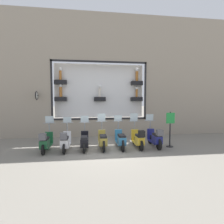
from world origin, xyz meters
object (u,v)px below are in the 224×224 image
scooter_teal_2 (121,140)px  scooter_black_4 (84,141)px  scooter_navy_0 (155,138)px  scooter_yellow_1 (138,139)px  shop_sign_post (170,128)px  scooter_white_5 (65,141)px  scooter_olive_3 (103,140)px  scooter_green_6 (46,142)px

scooter_teal_2 → scooter_black_4: bearing=90.2°
scooter_teal_2 → scooter_navy_0: bearing=-91.8°
scooter_navy_0 → scooter_yellow_1: 0.89m
scooter_yellow_1 → scooter_black_4: size_ratio=1.00×
scooter_navy_0 → scooter_black_4: size_ratio=1.01×
scooter_navy_0 → shop_sign_post: (0.03, -0.81, 0.50)m
scooter_navy_0 → scooter_white_5: (-0.02, 4.47, -0.03)m
scooter_black_4 → scooter_white_5: scooter_black_4 is taller
scooter_black_4 → shop_sign_post: bearing=-90.2°
shop_sign_post → scooter_navy_0: bearing=92.5°
scooter_navy_0 → scooter_olive_3: 2.68m
scooter_navy_0 → shop_sign_post: 0.95m
scooter_teal_2 → scooter_white_5: (-0.07, 2.68, 0.01)m
scooter_black_4 → scooter_yellow_1: bearing=-91.2°
scooter_olive_3 → scooter_yellow_1: bearing=-92.0°
scooter_teal_2 → scooter_green_6: size_ratio=1.01×
scooter_navy_0 → scooter_yellow_1: (-0.01, 0.89, -0.01)m
scooter_navy_0 → scooter_white_5: bearing=90.2°
scooter_black_4 → scooter_green_6: 1.79m
scooter_olive_3 → scooter_black_4: 0.89m
scooter_yellow_1 → scooter_black_4: bearing=88.8°
scooter_yellow_1 → scooter_white_5: size_ratio=1.00×
scooter_green_6 → scooter_black_4: bearing=-87.9°
scooter_yellow_1 → scooter_teal_2: 0.90m
scooter_black_4 → scooter_white_5: 0.90m
shop_sign_post → scooter_olive_3: bearing=89.6°
scooter_black_4 → scooter_olive_3: bearing=-89.5°
scooter_yellow_1 → shop_sign_post: shop_sign_post is taller
scooter_yellow_1 → scooter_teal_2: bearing=86.0°
scooter_olive_3 → scooter_black_4: bearing=90.5°
scooter_teal_2 → scooter_black_4: size_ratio=1.01×
scooter_teal_2 → scooter_white_5: size_ratio=1.01×
scooter_yellow_1 → scooter_teal_2: (0.06, 0.89, -0.03)m
scooter_green_6 → scooter_white_5: bearing=-90.1°
scooter_black_4 → scooter_green_6: scooter_green_6 is taller
scooter_teal_2 → scooter_black_4: scooter_teal_2 is taller
scooter_navy_0 → scooter_olive_3: size_ratio=1.00×
scooter_olive_3 → shop_sign_post: bearing=-90.4°
scooter_yellow_1 → scooter_teal_2: scooter_yellow_1 is taller
scooter_yellow_1 → scooter_black_4: (0.06, 2.68, -0.06)m
scooter_olive_3 → shop_sign_post: size_ratio=0.99×
scooter_teal_2 → scooter_white_5: bearing=91.5°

